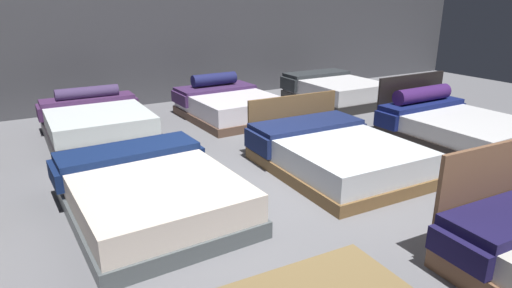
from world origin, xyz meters
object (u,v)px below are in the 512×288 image
(bed_7, at_px, (454,126))
(bed_11, at_px, (334,91))
(bed_5, at_px, (150,193))
(bed_6, at_px, (334,153))
(bed_9, at_px, (97,123))
(bed_10, at_px, (229,105))

(bed_7, xyz_separation_m, bed_11, (0.06, 2.95, 0.01))
(bed_5, height_order, bed_7, bed_7)
(bed_5, height_order, bed_11, bed_11)
(bed_6, bearing_deg, bed_7, 1.59)
(bed_9, bearing_deg, bed_5, -90.48)
(bed_6, bearing_deg, bed_10, 91.87)
(bed_9, relative_size, bed_10, 0.98)
(bed_10, distance_m, bed_11, 2.47)
(bed_5, height_order, bed_6, bed_6)
(bed_5, distance_m, bed_7, 4.77)
(bed_5, relative_size, bed_7, 1.05)
(bed_9, distance_m, bed_10, 2.34)
(bed_5, bearing_deg, bed_11, 29.13)
(bed_5, bearing_deg, bed_7, -2.28)
(bed_6, height_order, bed_7, bed_7)
(bed_7, distance_m, bed_10, 3.81)
(bed_7, relative_size, bed_11, 1.05)
(bed_7, bearing_deg, bed_10, 128.15)
(bed_5, xyz_separation_m, bed_11, (4.83, 2.96, 0.02))
(bed_5, bearing_deg, bed_9, 87.13)
(bed_6, height_order, bed_9, bed_6)
(bed_11, bearing_deg, bed_5, -148.52)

